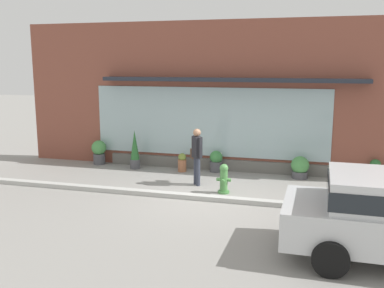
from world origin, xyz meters
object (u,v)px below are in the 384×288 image
at_px(fire_hydrant, 224,179).
at_px(pedestrian_with_handbag, 197,153).
at_px(potted_plant_window_right, 216,161).
at_px(potted_plant_near_hydrant, 375,170).
at_px(potted_plant_trailing_edge, 135,150).
at_px(potted_plant_low_front, 300,167).
at_px(potted_plant_window_left, 182,163).
at_px(potted_plant_by_entrance, 99,151).

xyz_separation_m(fire_hydrant, pedestrian_with_handbag, (-0.89, 0.58, 0.54)).
relative_size(pedestrian_with_handbag, potted_plant_window_right, 2.40).
bearing_deg(pedestrian_with_handbag, potted_plant_near_hydrant, -109.25).
relative_size(fire_hydrant, potted_plant_window_right, 1.18).
bearing_deg(pedestrian_with_handbag, potted_plant_trailing_edge, 21.92).
relative_size(potted_plant_low_front, potted_plant_window_left, 1.13).
height_order(fire_hydrant, potted_plant_trailing_edge, potted_plant_trailing_edge).
distance_m(potted_plant_trailing_edge, potted_plant_near_hydrant, 7.35).
bearing_deg(pedestrian_with_handbag, potted_plant_window_left, -7.62).
height_order(potted_plant_near_hydrant, potted_plant_window_right, potted_plant_window_right).
height_order(potted_plant_low_front, potted_plant_window_left, potted_plant_low_front).
bearing_deg(potted_plant_near_hydrant, potted_plant_window_right, -178.70).
bearing_deg(potted_plant_low_front, fire_hydrant, -132.33).
distance_m(potted_plant_window_right, potted_plant_by_entrance, 4.06).
bearing_deg(potted_plant_window_left, potted_plant_low_front, 2.08).
relative_size(potted_plant_near_hydrant, potted_plant_window_right, 0.97).
relative_size(potted_plant_low_front, potted_plant_window_right, 1.00).
distance_m(fire_hydrant, potted_plant_window_left, 2.61).
relative_size(potted_plant_low_front, potted_plant_by_entrance, 0.82).
relative_size(pedestrian_with_handbag, potted_plant_window_left, 2.73).
bearing_deg(potted_plant_window_left, potted_plant_near_hydrant, 3.83).
relative_size(pedestrian_with_handbag, potted_plant_near_hydrant, 2.47).
distance_m(potted_plant_near_hydrant, potted_plant_window_left, 5.75).
xyz_separation_m(potted_plant_trailing_edge, potted_plant_near_hydrant, (7.33, 0.40, -0.26)).
xyz_separation_m(potted_plant_low_front, potted_plant_trailing_edge, (-5.22, -0.15, 0.27)).
distance_m(potted_plant_low_front, potted_plant_near_hydrant, 2.13).
height_order(potted_plant_window_right, potted_plant_by_entrance, potted_plant_by_entrance).
bearing_deg(potted_plant_low_front, potted_plant_trailing_edge, -178.35).
distance_m(pedestrian_with_handbag, potted_plant_window_left, 1.73).
xyz_separation_m(pedestrian_with_handbag, potted_plant_trailing_edge, (-2.43, 1.35, -0.33)).
height_order(pedestrian_with_handbag, potted_plant_by_entrance, pedestrian_with_handbag).
relative_size(pedestrian_with_handbag, potted_plant_by_entrance, 1.98).
xyz_separation_m(potted_plant_low_front, potted_plant_near_hydrant, (2.11, 0.25, 0.01)).
height_order(pedestrian_with_handbag, potted_plant_near_hydrant, pedestrian_with_handbag).
bearing_deg(pedestrian_with_handbag, potted_plant_low_front, -100.61).
xyz_separation_m(fire_hydrant, potted_plant_by_entrance, (-4.75, 2.20, 0.05)).
distance_m(fire_hydrant, pedestrian_with_handbag, 1.19).
height_order(potted_plant_window_left, potted_plant_by_entrance, potted_plant_by_entrance).
bearing_deg(potted_plant_by_entrance, potted_plant_window_right, 0.41).
bearing_deg(potted_plant_near_hydrant, fire_hydrant, -149.80).
xyz_separation_m(pedestrian_with_handbag, potted_plant_by_entrance, (-3.86, 1.62, -0.49)).
xyz_separation_m(pedestrian_with_handbag, potted_plant_window_right, (0.20, 1.65, -0.60)).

